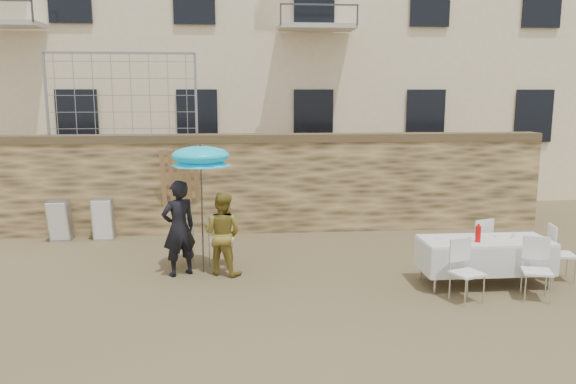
{
  "coord_description": "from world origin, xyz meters",
  "views": [
    {
      "loc": [
        -0.44,
        -7.66,
        3.15
      ],
      "look_at": [
        0.4,
        2.2,
        1.4
      ],
      "focal_mm": 35.0,
      "sensor_mm": 36.0,
      "label": 1
    }
  ],
  "objects": [
    {
      "name": "stone_wall",
      "position": [
        0.0,
        5.0,
        1.1
      ],
      "size": [
        13.0,
        0.5,
        2.2
      ],
      "primitive_type": "cube",
      "color": "olive",
      "rests_on": "ground"
    },
    {
      "name": "table_chair_front_right",
      "position": [
        4.06,
        0.23,
        0.48
      ],
      "size": [
        0.6,
        0.6,
        0.96
      ],
      "primitive_type": null,
      "rotation": [
        0.0,
        0.0,
        -0.31
      ],
      "color": "white",
      "rests_on": "ground"
    },
    {
      "name": "chair_stack_right",
      "position": [
        -3.42,
        4.61,
        0.46
      ],
      "size": [
        0.46,
        0.4,
        0.92
      ],
      "primitive_type": null,
      "color": "white",
      "rests_on": "ground"
    },
    {
      "name": "table_chair_side",
      "position": [
        4.96,
        1.08,
        0.48
      ],
      "size": [
        0.56,
        0.56,
        0.96
      ],
      "primitive_type": null,
      "rotation": [
        0.0,
        0.0,
        1.37
      ],
      "color": "white",
      "rests_on": "ground"
    },
    {
      "name": "banquet_table",
      "position": [
        3.56,
        0.98,
        0.73
      ],
      "size": [
        2.1,
        0.85,
        0.78
      ],
      "color": "silver",
      "rests_on": "ground"
    },
    {
      "name": "couple_chair_left",
      "position": [
        -1.52,
        2.46,
        0.48
      ],
      "size": [
        0.55,
        0.55,
        0.96
      ],
      "primitive_type": null,
      "rotation": [
        0.0,
        0.0,
        3.3
      ],
      "color": "white",
      "rests_on": "ground"
    },
    {
      "name": "table_chair_front_left",
      "position": [
        2.96,
        0.23,
        0.48
      ],
      "size": [
        0.62,
        0.62,
        0.96
      ],
      "primitive_type": null,
      "rotation": [
        0.0,
        0.0,
        0.36
      ],
      "color": "white",
      "rests_on": "ground"
    },
    {
      "name": "table_chair_back",
      "position": [
        3.76,
        1.78,
        0.48
      ],
      "size": [
        0.6,
        0.6,
        0.96
      ],
      "primitive_type": null,
      "rotation": [
        0.0,
        0.0,
        3.45
      ],
      "color": "white",
      "rests_on": "ground"
    },
    {
      "name": "umbrella",
      "position": [
        -1.12,
        2.01,
        2.03
      ],
      "size": [
        1.04,
        1.04,
        2.14
      ],
      "color": "#3F3F44",
      "rests_on": "ground"
    },
    {
      "name": "wood_planks",
      "position": [
        -1.82,
        4.68,
        1.0
      ],
      "size": [
        0.7,
        0.2,
        2.0
      ],
      "primitive_type": null,
      "color": "#A37749",
      "rests_on": "ground"
    },
    {
      "name": "woman_dress",
      "position": [
        -0.77,
        1.91,
        0.73
      ],
      "size": [
        0.88,
        0.81,
        1.46
      ],
      "primitive_type": "imported",
      "rotation": [
        0.0,
        0.0,
        2.68
      ],
      "color": "gold",
      "rests_on": "ground"
    },
    {
      "name": "chain_link_fence",
      "position": [
        -3.0,
        5.0,
        3.1
      ],
      "size": [
        3.2,
        0.06,
        1.8
      ],
      "primitive_type": null,
      "color": "gray",
      "rests_on": "stone_wall"
    },
    {
      "name": "ground",
      "position": [
        0.0,
        0.0,
        0.0
      ],
      "size": [
        80.0,
        80.0,
        0.0
      ],
      "primitive_type": "plane",
      "color": "brown",
      "rests_on": "ground"
    },
    {
      "name": "man_suit",
      "position": [
        -1.52,
        1.91,
        0.84
      ],
      "size": [
        0.73,
        0.66,
        1.68
      ],
      "primitive_type": "imported",
      "rotation": [
        0.0,
        0.0,
        3.67
      ],
      "color": "black",
      "rests_on": "ground"
    },
    {
      "name": "chair_stack_left",
      "position": [
        -4.32,
        4.61,
        0.46
      ],
      "size": [
        0.46,
        0.47,
        0.92
      ],
      "primitive_type": null,
      "color": "white",
      "rests_on": "ground"
    },
    {
      "name": "couple_chair_right",
      "position": [
        -0.82,
        2.46,
        0.48
      ],
      "size": [
        0.56,
        0.56,
        0.96
      ],
      "primitive_type": null,
      "rotation": [
        0.0,
        0.0,
        2.97
      ],
      "color": "white",
      "rests_on": "ground"
    },
    {
      "name": "soda_bottle",
      "position": [
        3.36,
        0.83,
        0.91
      ],
      "size": [
        0.09,
        0.09,
        0.26
      ],
      "primitive_type": "cylinder",
      "color": "red",
      "rests_on": "banquet_table"
    }
  ]
}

